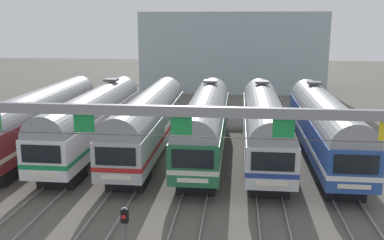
# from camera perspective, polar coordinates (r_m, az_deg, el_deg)

# --- Properties ---
(ground_plane) EXTENTS (160.00, 160.00, 0.00)m
(ground_plane) POSITION_cam_1_polar(r_m,az_deg,el_deg) (33.21, -1.93, -4.60)
(ground_plane) COLOR #5B564F
(track_bed) EXTENTS (22.75, 70.00, 0.15)m
(track_bed) POSITION_cam_1_polar(r_m,az_deg,el_deg) (49.56, 0.82, 1.39)
(track_bed) COLOR gray
(track_bed) RESTS_ON ground
(commuter_train_maroon) EXTENTS (2.88, 18.06, 4.77)m
(commuter_train_maroon) POSITION_cam_1_polar(r_m,az_deg,el_deg) (35.56, -19.17, 0.34)
(commuter_train_maroon) COLOR maroon
(commuter_train_maroon) RESTS_ON ground
(commuter_train_white) EXTENTS (2.88, 18.06, 5.05)m
(commuter_train_white) POSITION_cam_1_polar(r_m,az_deg,el_deg) (33.97, -12.67, 0.19)
(commuter_train_white) COLOR white
(commuter_train_white) RESTS_ON ground
(commuter_train_stainless) EXTENTS (2.88, 18.06, 4.77)m
(commuter_train_stainless) POSITION_cam_1_polar(r_m,az_deg,el_deg) (32.86, -5.63, 0.01)
(commuter_train_stainless) COLOR #B2B5BA
(commuter_train_stainless) RESTS_ON ground
(commuter_train_green) EXTENTS (2.88, 18.06, 5.05)m
(commuter_train_green) POSITION_cam_1_polar(r_m,az_deg,el_deg) (32.27, 1.77, -0.17)
(commuter_train_green) COLOR #236B42
(commuter_train_green) RESTS_ON ground
(commuter_train_silver) EXTENTS (2.88, 18.06, 5.05)m
(commuter_train_silver) POSITION_cam_1_polar(r_m,az_deg,el_deg) (32.24, 9.32, -0.35)
(commuter_train_silver) COLOR silver
(commuter_train_silver) RESTS_ON ground
(commuter_train_blue) EXTENTS (2.88, 18.06, 5.05)m
(commuter_train_blue) POSITION_cam_1_polar(r_m,az_deg,el_deg) (32.76, 16.76, -0.52)
(commuter_train_blue) COLOR #284C9E
(commuter_train_blue) RESTS_ON ground
(catenary_gantry) EXTENTS (26.48, 0.44, 6.97)m
(catenary_gantry) POSITION_cam_1_polar(r_m,az_deg,el_deg) (18.98, -7.76, -1.34)
(catenary_gantry) COLOR gray
(catenary_gantry) RESTS_ON ground
(yard_signal_mast) EXTENTS (0.28, 0.35, 2.57)m
(yard_signal_mast) POSITION_cam_1_polar(r_m,az_deg,el_deg) (18.65, -8.70, -13.33)
(yard_signal_mast) COLOR #59595E
(yard_signal_mast) RESTS_ON ground
(maintenance_building) EXTENTS (25.30, 10.00, 10.98)m
(maintenance_building) POSITION_cam_1_polar(r_m,az_deg,el_deg) (64.28, 5.26, 8.87)
(maintenance_building) COLOR #9EB2B7
(maintenance_building) RESTS_ON ground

